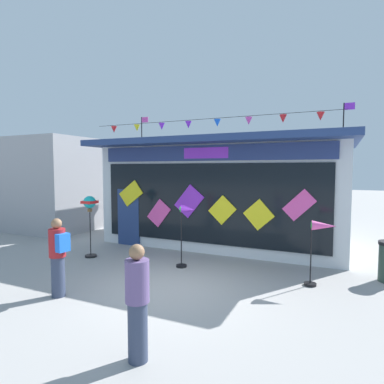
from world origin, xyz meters
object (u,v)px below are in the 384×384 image
Objects in this scene: wind_spinner_left at (187,221)px; person_mid_plaza at (58,256)px; wind_spinner_far_left at (90,208)px; kite_shop_building at (228,191)px; wind_spinner_center_left at (321,236)px; person_near_camera at (137,302)px.

wind_spinner_left reaches higher than person_mid_plaza.
wind_spinner_left is at bearing 4.58° from wind_spinner_far_left.
kite_shop_building is 5.18m from wind_spinner_center_left.
kite_shop_building reaches higher than wind_spinner_left.
wind_spinner_left is (3.17, 0.25, -0.21)m from wind_spinner_far_left.
wind_spinner_left is 3.38m from person_mid_plaza.
wind_spinner_far_left is 1.13× the size of person_near_camera.
person_near_camera is (1.31, -7.93, -1.02)m from kite_shop_building.
kite_shop_building is at bearing 176.48° from person_mid_plaza.
kite_shop_building reaches higher than wind_spinner_far_left.
person_mid_plaza is at bearing -149.79° from wind_spinner_center_left.
wind_spinner_far_left is at bearing -127.70° from kite_shop_building.
wind_spinner_center_left is at bearing -47.29° from kite_shop_building.
wind_spinner_left is 1.03× the size of person_mid_plaza.
wind_spinner_center_left is (3.49, -3.78, -0.68)m from kite_shop_building.
wind_spinner_far_left is 3.19m from wind_spinner_left.
wind_spinner_left is 3.42m from wind_spinner_center_left.
wind_spinner_center_left is 0.92× the size of person_near_camera.
wind_spinner_center_left is 4.71m from person_near_camera.
person_near_camera and person_mid_plaza have the same top height.
person_mid_plaza is (1.56, -2.69, -0.63)m from wind_spinner_far_left.
kite_shop_building is 6.95m from person_mid_plaza.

